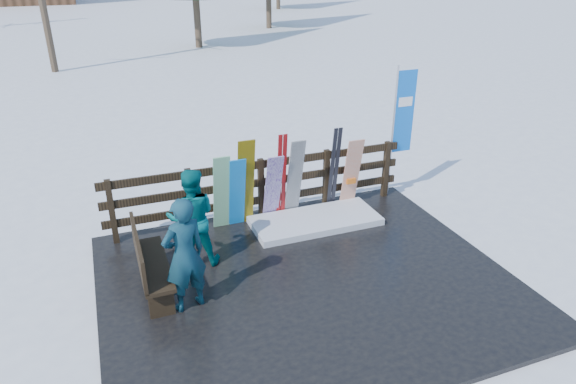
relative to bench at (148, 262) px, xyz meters
name	(u,v)px	position (x,y,z in m)	size (l,w,h in m)	color
ground	(308,285)	(2.23, -0.54, -0.60)	(700.00, 700.00, 0.00)	white
deck	(308,283)	(2.23, -0.54, -0.56)	(6.00, 5.00, 0.08)	black
fence	(261,184)	(2.23, 1.66, 0.14)	(5.60, 0.10, 1.15)	black
snow_patch	(315,221)	(3.05, 1.06, -0.46)	(2.30, 1.00, 0.12)	white
bench	(148,262)	(0.00, 0.00, 0.00)	(0.41, 1.50, 0.97)	black
snowboard_0	(237,193)	(1.72, 1.44, 0.16)	(0.28, 0.03, 1.38)	#1282E0
snowboard_1	(222,193)	(1.44, 1.44, 0.20)	(0.29, 0.03, 1.46)	white
snowboard_2	(246,183)	(1.88, 1.44, 0.32)	(0.30, 0.03, 1.69)	#DCAF02
snowboard_3	(273,188)	(2.38, 1.44, 0.15)	(0.29, 0.03, 1.37)	silver
snowboard_4	(295,179)	(2.79, 1.44, 0.26)	(0.27, 0.03, 1.59)	black
snowboard_5	(351,173)	(3.95, 1.44, 0.19)	(0.32, 0.03, 1.43)	silver
ski_pair_a	(282,177)	(2.57, 1.51, 0.31)	(0.16, 0.19, 1.64)	maroon
ski_pair_b	(334,169)	(3.61, 1.51, 0.31)	(0.17, 0.24, 1.65)	black
rental_flag	(401,117)	(5.11, 1.71, 1.09)	(0.45, 0.04, 2.60)	silver
person_front	(184,255)	(0.45, -0.52, 0.32)	(0.61, 0.40, 1.66)	#145259
person_back	(192,218)	(0.76, 0.55, 0.28)	(0.77, 0.60, 1.59)	#056568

